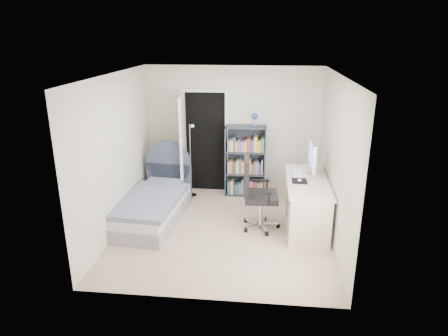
# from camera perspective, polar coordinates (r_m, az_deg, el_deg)

# --- Properties ---
(room_shell) EXTENTS (3.50, 3.70, 2.60)m
(room_shell) POSITION_cam_1_polar(r_m,az_deg,el_deg) (6.14, -0.15, 1.48)
(room_shell) COLOR tan
(room_shell) RESTS_ON ground
(door) EXTENTS (0.92, 0.83, 2.06)m
(door) POSITION_cam_1_polar(r_m,az_deg,el_deg) (7.75, -4.74, 3.44)
(door) COLOR black
(door) RESTS_ON ground
(bed) EXTENTS (1.03, 1.97, 1.18)m
(bed) POSITION_cam_1_polar(r_m,az_deg,el_deg) (7.01, -9.97, -5.17)
(bed) COLOR gray
(bed) RESTS_ON ground
(nightstand) EXTENTS (0.42, 0.42, 0.61)m
(nightstand) POSITION_cam_1_polar(r_m,az_deg,el_deg) (8.12, -7.94, -0.66)
(nightstand) COLOR #D6BE83
(nightstand) RESTS_ON ground
(floor_lamp) EXTENTS (0.21, 0.21, 1.47)m
(floor_lamp) POSITION_cam_1_polar(r_m,az_deg,el_deg) (7.75, -4.64, 0.07)
(floor_lamp) COLOR silver
(floor_lamp) RESTS_ON ground
(bookcase) EXTENTS (0.78, 0.33, 1.65)m
(bookcase) POSITION_cam_1_polar(r_m,az_deg,el_deg) (7.83, 3.14, 0.53)
(bookcase) COLOR #333A46
(bookcase) RESTS_ON ground
(desk) EXTENTS (0.67, 1.67, 1.37)m
(desk) POSITION_cam_1_polar(r_m,az_deg,el_deg) (6.74, 11.65, -4.62)
(desk) COLOR beige
(desk) RESTS_ON ground
(office_chair) EXTENTS (0.62, 0.64, 1.20)m
(office_chair) POSITION_cam_1_polar(r_m,az_deg,el_deg) (6.47, 4.48, -3.19)
(office_chair) COLOR silver
(office_chair) RESTS_ON ground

